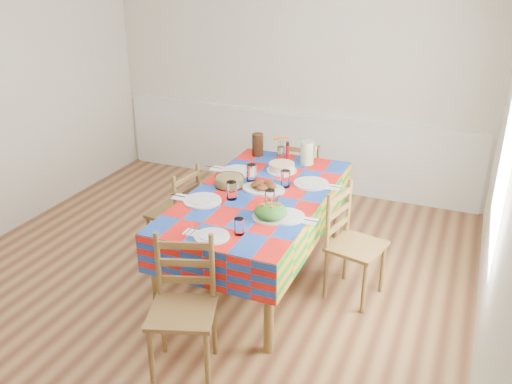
# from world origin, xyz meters

# --- Properties ---
(room) EXTENTS (4.58, 5.08, 2.78)m
(room) POSITION_xyz_m (0.00, 0.00, 1.35)
(room) COLOR brown
(room) RESTS_ON ground
(wainscot) EXTENTS (4.41, 0.06, 0.92)m
(wainscot) POSITION_xyz_m (0.00, 2.48, 0.49)
(wainscot) COLOR white
(wainscot) RESTS_ON room
(window_right) EXTENTS (0.00, 1.40, 1.40)m
(window_right) POSITION_xyz_m (2.23, 0.30, 1.50)
(window_right) COLOR white
(window_right) RESTS_ON room
(dining_table) EXTENTS (1.09, 2.02, 0.79)m
(dining_table) POSITION_xyz_m (0.43, 0.44, 0.70)
(dining_table) COLOR brown
(dining_table) RESTS_ON room
(setting_near_head) EXTENTS (0.41, 0.28, 0.12)m
(setting_near_head) POSITION_xyz_m (0.47, -0.36, 0.81)
(setting_near_head) COLOR white
(setting_near_head) RESTS_ON dining_table
(setting_left_near) EXTENTS (0.57, 0.34, 0.15)m
(setting_left_near) POSITION_xyz_m (0.14, 0.15, 0.82)
(setting_left_near) COLOR white
(setting_left_near) RESTS_ON dining_table
(setting_left_far) EXTENTS (0.57, 0.34, 0.15)m
(setting_left_far) POSITION_xyz_m (0.13, 0.75, 0.82)
(setting_left_far) COLOR white
(setting_left_far) RESTS_ON dining_table
(setting_right_near) EXTENTS (0.54, 0.31, 0.14)m
(setting_right_near) POSITION_xyz_m (0.73, 0.14, 0.82)
(setting_right_near) COLOR white
(setting_right_near) RESTS_ON dining_table
(setting_right_far) EXTENTS (0.57, 0.33, 0.15)m
(setting_right_far) POSITION_xyz_m (0.72, 0.74, 0.82)
(setting_right_far) COLOR white
(setting_right_far) RESTS_ON dining_table
(meat_platter) EXTENTS (0.38, 0.27, 0.07)m
(meat_platter) POSITION_xyz_m (0.44, 0.51, 0.82)
(meat_platter) COLOR white
(meat_platter) RESTS_ON dining_table
(salad_platter) EXTENTS (0.28, 0.28, 0.12)m
(salad_platter) POSITION_xyz_m (0.69, 0.05, 0.83)
(salad_platter) COLOR white
(salad_platter) RESTS_ON dining_table
(pasta_bowl) EXTENTS (0.25, 0.25, 0.09)m
(pasta_bowl) POSITION_xyz_m (0.14, 0.48, 0.83)
(pasta_bowl) COLOR white
(pasta_bowl) RESTS_ON dining_table
(cake) EXTENTS (0.28, 0.28, 0.08)m
(cake) POSITION_xyz_m (0.43, 0.98, 0.82)
(cake) COLOR white
(cake) RESTS_ON dining_table
(serving_utensils) EXTENTS (0.13, 0.29, 0.01)m
(serving_utensils) POSITION_xyz_m (0.60, 0.35, 0.79)
(serving_utensils) COLOR black
(serving_utensils) RESTS_ON dining_table
(flower_vase) EXTENTS (0.15, 0.13, 0.24)m
(flower_vase) POSITION_xyz_m (0.31, 1.27, 0.89)
(flower_vase) COLOR white
(flower_vase) RESTS_ON dining_table
(hot_sauce) EXTENTS (0.04, 0.04, 0.17)m
(hot_sauce) POSITION_xyz_m (0.37, 1.31, 0.87)
(hot_sauce) COLOR red
(hot_sauce) RESTS_ON dining_table
(green_pitcher) EXTENTS (0.13, 0.13, 0.22)m
(green_pitcher) POSITION_xyz_m (0.59, 1.25, 0.90)
(green_pitcher) COLOR #ABCB8F
(green_pitcher) RESTS_ON dining_table
(tea_pitcher) EXTENTS (0.11, 0.11, 0.22)m
(tea_pitcher) POSITION_xyz_m (0.07, 1.28, 0.90)
(tea_pitcher) COLOR black
(tea_pitcher) RESTS_ON dining_table
(name_card) EXTENTS (0.07, 0.02, 0.02)m
(name_card) POSITION_xyz_m (0.43, -0.54, 0.80)
(name_card) COLOR white
(name_card) RESTS_ON dining_table
(chair_near) EXTENTS (0.53, 0.52, 0.96)m
(chair_near) POSITION_xyz_m (0.42, -0.84, 0.47)
(chair_near) COLOR brown
(chair_near) RESTS_ON room
(chair_far) EXTENTS (0.40, 0.38, 0.87)m
(chair_far) POSITION_xyz_m (0.43, 1.72, 0.43)
(chair_far) COLOR brown
(chair_far) RESTS_ON room
(chair_left) EXTENTS (0.43, 0.45, 0.90)m
(chair_left) POSITION_xyz_m (-0.38, 0.43, 0.44)
(chair_left) COLOR brown
(chair_left) RESTS_ON room
(chair_right) EXTENTS (0.48, 0.49, 0.94)m
(chair_right) POSITION_xyz_m (1.24, 0.45, 0.47)
(chair_right) COLOR brown
(chair_right) RESTS_ON room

